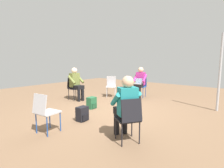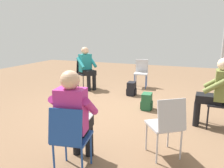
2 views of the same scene
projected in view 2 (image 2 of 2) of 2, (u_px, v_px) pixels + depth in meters
name	position (u px, v px, depth m)	size (l,w,h in m)	color
ground_plane	(118.00, 109.00, 4.83)	(14.00, 14.00, 0.00)	brown
chair_north	(141.00, 71.00, 6.69)	(0.45, 0.48, 0.85)	#B7B7BC
chair_northwest	(84.00, 72.00, 6.60)	(0.58, 0.57, 0.85)	black
chair_southeast	(167.00, 123.00, 2.84)	(0.57, 0.58, 0.85)	#B7B7BC
chair_south	(70.00, 135.00, 2.50)	(0.46, 0.50, 0.85)	#1E4799
person_with_laptop	(75.00, 114.00, 2.61)	(0.55, 0.57, 1.24)	black
person_in_olive	(215.00, 89.00, 3.77)	(0.53, 0.51, 1.24)	black
person_in_teal	(87.00, 66.00, 6.42)	(0.63, 0.63, 1.24)	black
backpack_near_laptop_user	(147.00, 102.00, 4.78)	(0.26, 0.29, 0.36)	#235B38
backpack_by_empty_chair	(131.00, 89.00, 5.87)	(0.26, 0.29, 0.36)	black
tent_pole_near	(223.00, 48.00, 6.00)	(0.07, 0.07, 2.46)	#B2B2B7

